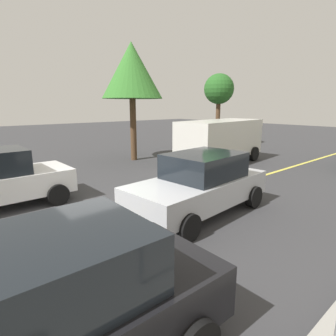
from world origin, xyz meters
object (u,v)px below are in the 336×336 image
object	(u,v)px
car_black_far_lane	(30,323)
car_silver_approaching	(200,184)
tree_centre_verge	(132,71)
tree_left_verge	(219,90)
white_van	(221,139)

from	to	relation	value
car_black_far_lane	car_silver_approaching	size ratio (longest dim) A/B	1.01
tree_centre_verge	tree_left_verge	bearing A→B (deg)	3.68
white_van	tree_centre_verge	distance (m)	5.77
white_van	car_black_far_lane	distance (m)	12.47
white_van	car_silver_approaching	xyz separation A→B (m)	(-5.78, -3.94, -0.44)
car_silver_approaching	tree_centre_verge	distance (m)	9.01
white_van	car_silver_approaching	distance (m)	7.01
car_silver_approaching	tree_left_verge	size ratio (longest dim) A/B	0.86
car_black_far_lane	tree_centre_verge	world-z (taller)	tree_centre_verge
car_silver_approaching	tree_left_verge	bearing A→B (deg)	37.37
car_black_far_lane	tree_centre_verge	bearing A→B (deg)	51.56
tree_left_verge	car_black_far_lane	bearing A→B (deg)	-146.21
white_van	tree_left_verge	distance (m)	6.95
tree_left_verge	tree_centre_verge	xyz separation A→B (m)	(-7.71, -0.50, 0.66)
car_silver_approaching	tree_left_verge	world-z (taller)	tree_left_verge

